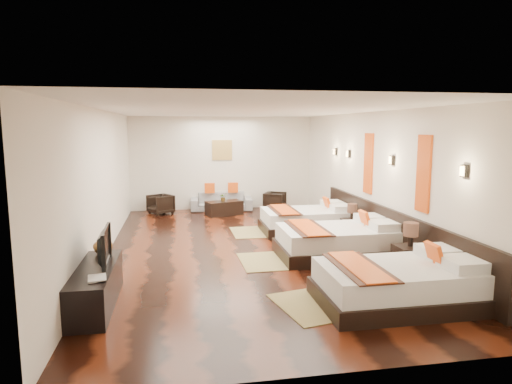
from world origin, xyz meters
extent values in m
cube|color=black|center=(0.00, 0.00, 0.00)|extent=(5.50, 9.50, 0.01)
cube|color=white|center=(0.00, 0.00, 2.80)|extent=(5.50, 9.50, 0.01)
cube|color=silver|center=(0.00, 4.75, 1.40)|extent=(5.50, 0.01, 2.80)
cube|color=silver|center=(-2.75, 0.00, 1.40)|extent=(0.01, 9.50, 2.80)
cube|color=silver|center=(2.75, 0.00, 1.40)|extent=(0.01, 9.50, 2.80)
cube|color=black|center=(2.71, -0.80, 0.45)|extent=(0.08, 6.60, 0.90)
cube|color=black|center=(1.67, -3.18, 0.12)|extent=(2.25, 1.39, 0.24)
cube|color=white|center=(1.67, -3.18, 0.40)|extent=(2.14, 1.29, 0.32)
cube|color=#F05310|center=(2.21, -3.18, 0.69)|extent=(0.17, 0.34, 0.35)
cube|color=#38190F|center=(1.08, -3.18, 0.57)|extent=(0.59, 1.42, 0.02)
cube|color=#F05310|center=(1.08, -3.18, 0.58)|extent=(0.41, 1.42, 0.02)
cube|color=black|center=(1.67, -0.78, 0.12)|extent=(2.29, 1.42, 0.24)
cube|color=white|center=(1.67, -0.78, 0.40)|extent=(2.18, 1.31, 0.33)
cube|color=#F05310|center=(2.22, -0.78, 0.70)|extent=(0.17, 0.35, 0.35)
cube|color=#38190F|center=(1.07, -0.78, 0.58)|extent=(0.60, 1.44, 0.02)
cube|color=#F05310|center=(1.07, -0.78, 0.60)|extent=(0.42, 1.44, 0.02)
cube|color=black|center=(1.67, 1.32, 0.11)|extent=(2.14, 1.33, 0.22)
cube|color=white|center=(1.67, 1.32, 0.38)|extent=(2.04, 1.22, 0.31)
cube|color=#F05310|center=(2.18, 1.32, 0.65)|extent=(0.16, 0.33, 0.33)
cube|color=#38190F|center=(1.11, 1.32, 0.54)|extent=(0.56, 1.35, 0.02)
cube|color=#F05310|center=(1.11, 1.32, 0.56)|extent=(0.39, 1.35, 0.02)
cube|color=black|center=(2.44, -2.09, 0.26)|extent=(0.46, 0.46, 0.51)
cylinder|color=black|center=(2.44, -2.09, 0.61)|extent=(0.08, 0.08, 0.20)
cylinder|color=#3F2619|center=(2.44, -2.09, 0.80)|extent=(0.25, 0.25, 0.22)
cube|color=black|center=(2.44, 0.43, 0.23)|extent=(0.41, 0.41, 0.45)
cylinder|color=black|center=(2.44, 0.43, 0.54)|extent=(0.07, 0.07, 0.18)
cylinder|color=#3F2619|center=(2.44, 0.43, 0.70)|extent=(0.22, 0.22, 0.20)
cube|color=olive|center=(0.39, -3.05, 0.01)|extent=(0.98, 1.33, 0.01)
cube|color=olive|center=(0.15, -0.89, 0.01)|extent=(0.77, 1.21, 0.01)
cube|color=olive|center=(0.27, 1.45, 0.01)|extent=(0.76, 1.21, 0.01)
cube|color=black|center=(-2.50, -2.51, 0.28)|extent=(0.50, 1.80, 0.55)
imported|color=black|center=(-2.45, -2.36, 0.81)|extent=(0.16, 0.90, 0.52)
imported|color=black|center=(-2.50, -3.03, 0.56)|extent=(0.27, 0.33, 0.03)
imported|color=brown|center=(-2.50, -1.79, 0.70)|extent=(0.31, 0.31, 0.31)
imported|color=gray|center=(-0.06, 4.45, 0.27)|extent=(1.86, 0.83, 0.53)
imported|color=black|center=(-1.85, 4.15, 0.28)|extent=(0.85, 0.84, 0.56)
imported|color=black|center=(1.53, 4.18, 0.27)|extent=(0.81, 0.80, 0.55)
cube|color=black|center=(-0.06, 3.70, 0.20)|extent=(1.11, 0.80, 0.40)
imported|color=#2C561C|center=(-0.09, 3.68, 0.52)|extent=(0.22, 0.20, 0.24)
cube|color=#D86014|center=(2.73, -1.90, 1.70)|extent=(0.04, 0.40, 1.30)
cube|color=#D86014|center=(2.73, 0.30, 1.70)|extent=(0.04, 0.40, 1.30)
cube|color=black|center=(2.71, -3.00, 1.85)|extent=(0.06, 0.12, 0.18)
cube|color=#FFD18C|center=(2.68, -3.00, 1.85)|extent=(0.02, 0.10, 0.14)
cube|color=black|center=(2.71, -0.80, 1.85)|extent=(0.06, 0.12, 0.18)
cube|color=#FFD18C|center=(2.68, -0.80, 1.85)|extent=(0.02, 0.10, 0.14)
cube|color=black|center=(2.71, 1.40, 1.85)|extent=(0.06, 0.12, 0.18)
cube|color=#FFD18C|center=(2.68, 1.40, 1.85)|extent=(0.02, 0.10, 0.14)
cube|color=black|center=(2.71, 2.30, 1.85)|extent=(0.06, 0.12, 0.18)
cube|color=#FFD18C|center=(2.68, 2.30, 1.85)|extent=(0.02, 0.10, 0.14)
cube|color=#AD873F|center=(0.00, 4.73, 1.80)|extent=(0.60, 0.04, 0.60)
camera|label=1|loc=(-1.34, -8.73, 2.46)|focal=31.21mm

